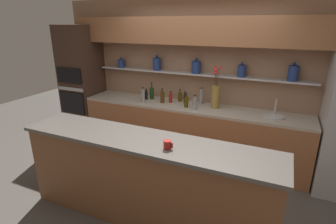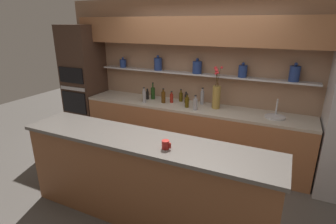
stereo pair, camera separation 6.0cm
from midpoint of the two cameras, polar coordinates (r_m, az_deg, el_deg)
The scene contains 19 objects.
ground_plane at distance 3.66m, azimuth -1.31°, elevation -18.16°, with size 12.00×12.00×0.00m, color #4C4742.
back_wall_unit at distance 4.39m, azimuth 7.64°, elevation 10.11°, with size 5.20×0.44×2.60m.
back_counter_unit at distance 4.45m, azimuth 5.15°, elevation -4.34°, with size 3.73×0.62×0.92m.
island_counter at distance 3.09m, azimuth -4.68°, elevation -14.41°, with size 2.94×0.61×1.02m.
oven_tower at distance 5.38m, azimuth -17.44°, elevation 6.00°, with size 0.65×0.64×2.18m.
flower_vase at distance 4.17m, azimuth 10.88°, elevation 3.66°, with size 0.13×0.16×0.66m.
sink_fixture at distance 4.06m, azimuth 22.70°, elevation -0.76°, with size 0.28×0.28×0.25m.
bottle_sauce_0 at distance 4.44m, azimuth 1.16°, elevation 3.10°, with size 0.06×0.06×0.20m.
bottle_sauce_1 at distance 4.41m, azimuth 4.34°, elevation 3.00°, with size 0.05×0.05×0.20m.
bottle_sauce_2 at distance 4.64m, azimuth -4.12°, elevation 3.76°, with size 0.05×0.05×0.19m.
bottle_wine_3 at distance 4.64m, azimuth -2.92°, elevation 4.16°, with size 0.07×0.07×0.30m.
bottle_spirit_4 at distance 4.42m, azimuth -0.63°, elevation 3.31°, with size 0.07×0.07×0.25m.
bottle_oil_5 at distance 4.51m, azimuth 3.20°, elevation 3.35°, with size 0.06×0.06×0.21m.
bottle_spirit_6 at distance 4.37m, azimuth 7.85°, elevation 3.21°, with size 0.06×0.06×0.28m.
bottle_spirit_7 at distance 4.07m, azimuth 6.39°, elevation 1.76°, with size 0.07×0.07×0.24m.
bottle_oil_8 at distance 4.19m, azimuth 4.56°, elevation 2.19°, with size 0.07×0.07×0.23m.
bottle_oil_9 at distance 4.54m, azimuth -4.91°, elevation 3.59°, with size 0.06×0.06×0.24m.
bottle_spirit_10 at distance 4.45m, azimuth -4.84°, elevation 3.48°, with size 0.06×0.06×0.26m.
coffee_mug at distance 2.61m, azimuth 0.14°, elevation -7.12°, with size 0.10×0.08×0.09m.
Camera 2 is at (1.35, -2.60, 2.21)m, focal length 28.00 mm.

